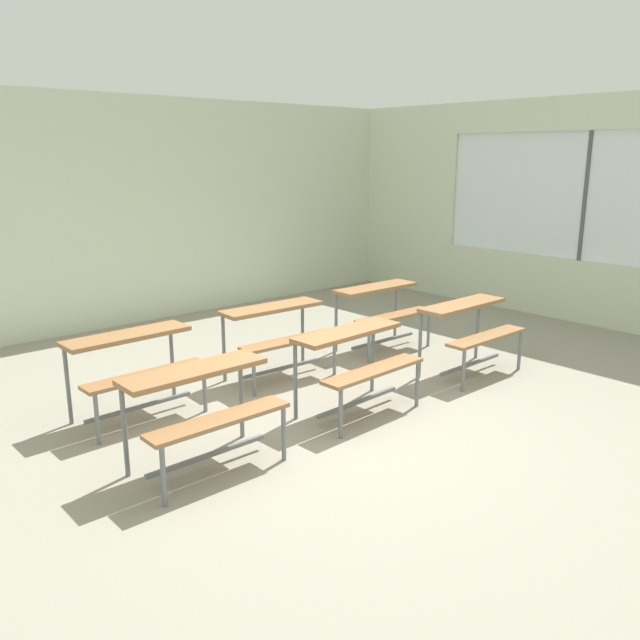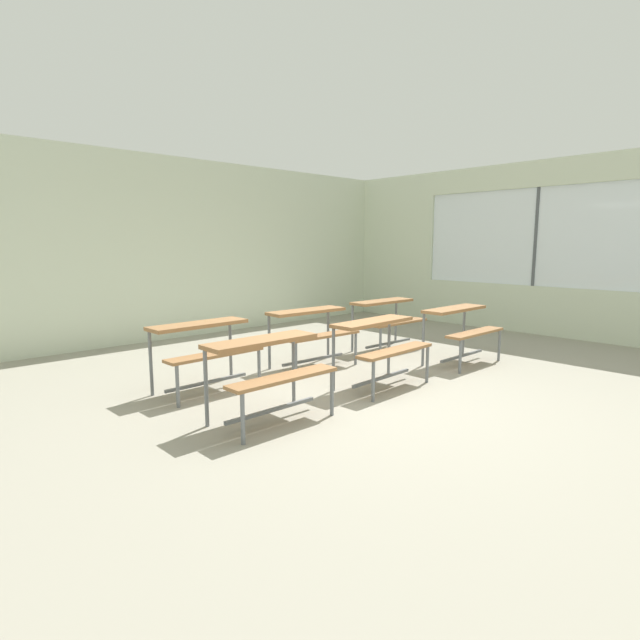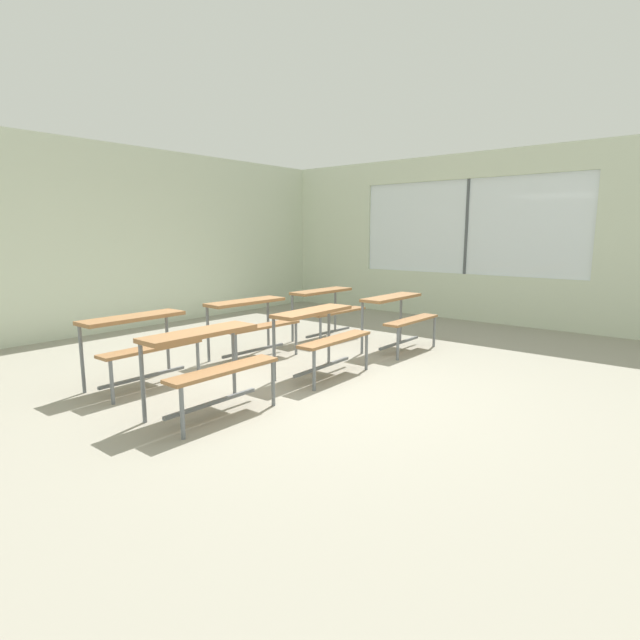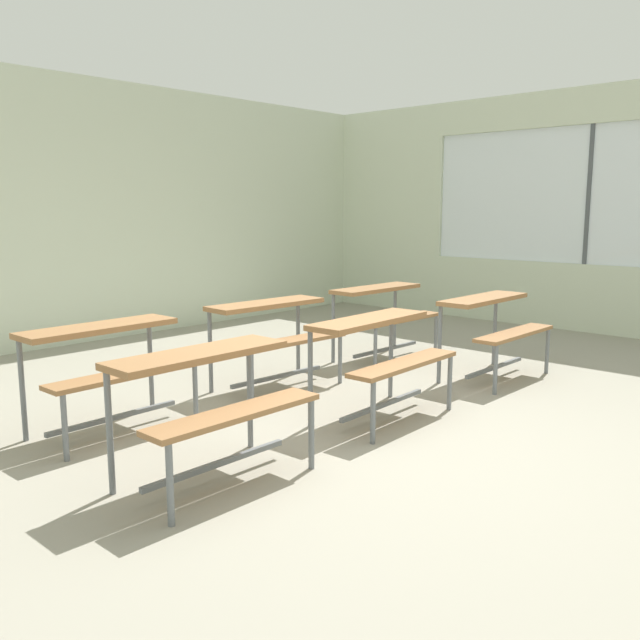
% 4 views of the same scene
% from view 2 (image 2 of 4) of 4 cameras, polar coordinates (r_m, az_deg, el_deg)
% --- Properties ---
extents(ground, '(10.00, 9.00, 0.05)m').
position_cam_2_polar(ground, '(5.29, 5.36, -9.13)').
color(ground, gray).
extents(wall_back, '(10.00, 0.12, 3.00)m').
position_cam_2_polar(wall_back, '(8.68, -17.65, 7.73)').
color(wall_back, beige).
rests_on(wall_back, ground).
extents(wall_right, '(0.12, 9.00, 3.00)m').
position_cam_2_polar(wall_right, '(9.35, 26.95, 6.92)').
color(wall_right, beige).
rests_on(wall_right, ground).
extents(desk_bench_r0c0, '(1.10, 0.59, 0.74)m').
position_cam_2_polar(desk_bench_r0c0, '(4.51, -5.86, -4.54)').
color(desk_bench_r0c0, olive).
rests_on(desk_bench_r0c0, ground).
extents(desk_bench_r0c1, '(1.12, 0.63, 0.74)m').
position_cam_2_polar(desk_bench_r0c1, '(5.59, 6.92, -1.94)').
color(desk_bench_r0c1, olive).
rests_on(desk_bench_r0c1, ground).
extents(desk_bench_r0c2, '(1.10, 0.59, 0.74)m').
position_cam_2_polar(desk_bench_r0c2, '(6.90, 15.85, -0.17)').
color(desk_bench_r0c2, olive).
rests_on(desk_bench_r0c2, ground).
extents(desk_bench_r1c0, '(1.11, 0.61, 0.74)m').
position_cam_2_polar(desk_bench_r1c0, '(5.52, -13.07, -2.25)').
color(desk_bench_r1c0, olive).
rests_on(desk_bench_r1c0, ground).
extents(desk_bench_r1c1, '(1.13, 0.64, 0.74)m').
position_cam_2_polar(desk_bench_r1c1, '(6.44, -0.93, -0.46)').
color(desk_bench_r1c1, olive).
rests_on(desk_bench_r1c1, ground).
extents(desk_bench_r1c2, '(1.12, 0.62, 0.74)m').
position_cam_2_polar(desk_bench_r1c2, '(7.56, 7.75, 0.84)').
color(desk_bench_r1c2, olive).
rests_on(desk_bench_r1c2, ground).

